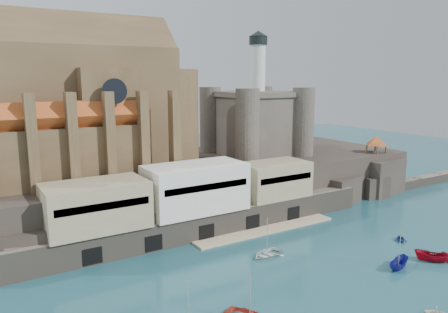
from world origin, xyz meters
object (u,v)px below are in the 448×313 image
church (85,110)px  castle_keep (255,119)px  boat_2 (398,268)px  pavilion (377,142)px

church → castle_keep: 40.39m
castle_keep → boat_2: 50.78m
pavilion → castle_keep: bearing=149.8°
pavilion → boat_2: size_ratio=1.30×
church → boat_2: (32.96, -47.58, -22.13)m
pavilion → boat_2: 47.63m
church → boat_2: size_ratio=9.53×
church → boat_2: church is taller
castle_keep → boat_2: bearing=-98.8°
castle_keep → pavilion: castle_keep is taller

